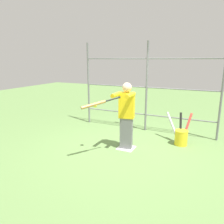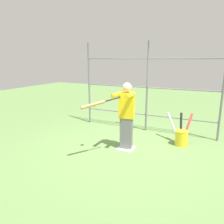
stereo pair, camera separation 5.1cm
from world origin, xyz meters
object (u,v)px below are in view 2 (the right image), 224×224
(baseball_bat_swinging, at_px, (96,104))
(bat_bucket, at_px, (181,136))
(batter, at_px, (126,114))
(softball_in_flight, at_px, (95,105))

(baseball_bat_swinging, xyz_separation_m, bat_bucket, (-1.50, -1.75, -1.04))
(bat_bucket, bearing_deg, baseball_bat_swinging, 49.48)
(batter, bearing_deg, bat_bucket, -143.03)
(batter, relative_size, softball_in_flight, 17.06)
(batter, xyz_separation_m, baseball_bat_swinging, (0.32, 0.87, 0.39))
(baseball_bat_swinging, relative_size, softball_in_flight, 8.02)
(baseball_bat_swinging, height_order, softball_in_flight, baseball_bat_swinging)
(softball_in_flight, relative_size, bat_bucket, 0.12)
(softball_in_flight, distance_m, bat_bucket, 2.40)
(batter, xyz_separation_m, bat_bucket, (-1.18, -0.89, -0.65))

